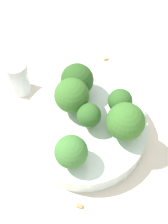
% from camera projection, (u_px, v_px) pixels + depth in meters
% --- Properties ---
extents(ground_plane, '(3.00, 3.00, 0.00)m').
position_uv_depth(ground_plane, '(84.00, 134.00, 0.49)').
color(ground_plane, beige).
extents(bowl, '(0.19, 0.19, 0.03)m').
position_uv_depth(bowl, '(84.00, 129.00, 0.48)').
color(bowl, silver).
rests_on(bowl, ground_plane).
extents(broccoli_floret_0, '(0.03, 0.03, 0.05)m').
position_uv_depth(broccoli_floret_0, '(90.00, 114.00, 0.44)').
color(broccoli_floret_0, '#7A9E5B').
rests_on(broccoli_floret_0, bowl).
extents(broccoli_floret_1, '(0.05, 0.05, 0.06)m').
position_uv_depth(broccoli_floret_1, '(77.00, 80.00, 0.47)').
color(broccoli_floret_1, '#8EB770').
rests_on(broccoli_floret_1, bowl).
extents(broccoli_floret_2, '(0.04, 0.04, 0.05)m').
position_uv_depth(broccoli_floret_2, '(71.00, 152.00, 0.41)').
color(broccoli_floret_2, '#7A9E5B').
rests_on(broccoli_floret_2, bowl).
extents(broccoli_floret_3, '(0.04, 0.04, 0.05)m').
position_uv_depth(broccoli_floret_3, '(120.00, 102.00, 0.45)').
color(broccoli_floret_3, '#8EB770').
rests_on(broccoli_floret_3, bowl).
extents(broccoli_floret_4, '(0.05, 0.05, 0.06)m').
position_uv_depth(broccoli_floret_4, '(72.00, 96.00, 0.45)').
color(broccoli_floret_4, '#84AD66').
rests_on(broccoli_floret_4, bowl).
extents(broccoli_floret_5, '(0.05, 0.05, 0.06)m').
position_uv_depth(broccoli_floret_5, '(125.00, 122.00, 0.43)').
color(broccoli_floret_5, '#8EB770').
rests_on(broccoli_floret_5, bowl).
extents(pepper_shaker, '(0.04, 0.04, 0.06)m').
position_uv_depth(pepper_shaker, '(18.00, 78.00, 0.51)').
color(pepper_shaker, silver).
rests_on(pepper_shaker, ground_plane).
extents(almond_crumb_0, '(0.01, 0.01, 0.01)m').
position_uv_depth(almond_crumb_0, '(79.00, 205.00, 0.42)').
color(almond_crumb_0, '#AD7F4C').
rests_on(almond_crumb_0, ground_plane).
extents(almond_crumb_1, '(0.01, 0.01, 0.01)m').
position_uv_depth(almond_crumb_1, '(106.00, 58.00, 0.58)').
color(almond_crumb_1, tan).
rests_on(almond_crumb_1, ground_plane).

